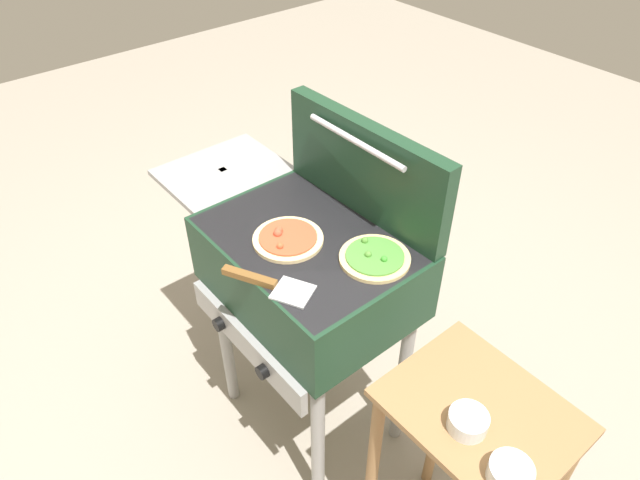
{
  "coord_description": "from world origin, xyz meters",
  "views": [
    {
      "loc": [
        1.03,
        -0.81,
        1.97
      ],
      "look_at": [
        0.05,
        0.0,
        0.92
      ],
      "focal_mm": 32.1,
      "sensor_mm": 36.0,
      "label": 1
    }
  ],
  "objects_px": {
    "spatula": "(267,283)",
    "prep_table": "(466,459)",
    "pizza_pepperoni": "(288,238)",
    "topping_bowl_far": "(510,473)",
    "topping_bowl_near": "(468,422)",
    "pizza_veggie": "(375,257)",
    "grill": "(306,271)"
  },
  "relations": [
    {
      "from": "pizza_pepperoni",
      "to": "prep_table",
      "type": "bearing_deg",
      "value": 5.03
    },
    {
      "from": "pizza_veggie",
      "to": "topping_bowl_far",
      "type": "bearing_deg",
      "value": -15.93
    },
    {
      "from": "pizza_pepperoni",
      "to": "topping_bowl_near",
      "type": "xyz_separation_m",
      "value": [
        0.69,
        -0.01,
        -0.11
      ]
    },
    {
      "from": "prep_table",
      "to": "topping_bowl_near",
      "type": "xyz_separation_m",
      "value": [
        0.01,
        -0.07,
        0.25
      ]
    },
    {
      "from": "topping_bowl_near",
      "to": "topping_bowl_far",
      "type": "bearing_deg",
      "value": -11.76
    },
    {
      "from": "pizza_pepperoni",
      "to": "topping_bowl_near",
      "type": "relative_size",
      "value": 2.21
    },
    {
      "from": "spatula",
      "to": "prep_table",
      "type": "distance_m",
      "value": 0.71
    },
    {
      "from": "topping_bowl_far",
      "to": "pizza_veggie",
      "type": "bearing_deg",
      "value": 164.07
    },
    {
      "from": "pizza_veggie",
      "to": "spatula",
      "type": "distance_m",
      "value": 0.31
    },
    {
      "from": "spatula",
      "to": "topping_bowl_near",
      "type": "relative_size",
      "value": 2.73
    },
    {
      "from": "spatula",
      "to": "prep_table",
      "type": "xyz_separation_m",
      "value": [
        0.57,
        0.21,
        -0.35
      ]
    },
    {
      "from": "spatula",
      "to": "pizza_veggie",
      "type": "bearing_deg",
      "value": 69.78
    },
    {
      "from": "prep_table",
      "to": "topping_bowl_far",
      "type": "bearing_deg",
      "value": -33.12
    },
    {
      "from": "grill",
      "to": "topping_bowl_far",
      "type": "bearing_deg",
      "value": -6.35
    },
    {
      "from": "grill",
      "to": "topping_bowl_near",
      "type": "xyz_separation_m",
      "value": [
        0.68,
        -0.06,
        0.05
      ]
    },
    {
      "from": "topping_bowl_near",
      "to": "spatula",
      "type": "bearing_deg",
      "value": -165.69
    },
    {
      "from": "pizza_pepperoni",
      "to": "topping_bowl_far",
      "type": "distance_m",
      "value": 0.84
    },
    {
      "from": "topping_bowl_far",
      "to": "spatula",
      "type": "bearing_deg",
      "value": -170.58
    },
    {
      "from": "pizza_veggie",
      "to": "spatula",
      "type": "height_order",
      "value": "pizza_veggie"
    },
    {
      "from": "pizza_pepperoni",
      "to": "pizza_veggie",
      "type": "xyz_separation_m",
      "value": [
        0.22,
        0.14,
        -0.0
      ]
    },
    {
      "from": "grill",
      "to": "spatula",
      "type": "xyz_separation_m",
      "value": [
        0.1,
        -0.21,
        0.15
      ]
    },
    {
      "from": "grill",
      "to": "topping_bowl_near",
      "type": "bearing_deg",
      "value": -5.24
    },
    {
      "from": "grill",
      "to": "pizza_pepperoni",
      "type": "relative_size",
      "value": 4.61
    },
    {
      "from": "grill",
      "to": "prep_table",
      "type": "xyz_separation_m",
      "value": [
        0.67,
        0.0,
        -0.2
      ]
    },
    {
      "from": "pizza_pepperoni",
      "to": "topping_bowl_near",
      "type": "height_order",
      "value": "pizza_pepperoni"
    },
    {
      "from": "pizza_pepperoni",
      "to": "topping_bowl_far",
      "type": "relative_size",
      "value": 2.15
    },
    {
      "from": "pizza_veggie",
      "to": "topping_bowl_far",
      "type": "relative_size",
      "value": 2.09
    },
    {
      "from": "grill",
      "to": "topping_bowl_far",
      "type": "xyz_separation_m",
      "value": [
        0.82,
        -0.09,
        0.05
      ]
    },
    {
      "from": "prep_table",
      "to": "pizza_pepperoni",
      "type": "bearing_deg",
      "value": -174.97
    },
    {
      "from": "pizza_pepperoni",
      "to": "spatula",
      "type": "height_order",
      "value": "pizza_pepperoni"
    },
    {
      "from": "grill",
      "to": "spatula",
      "type": "height_order",
      "value": "spatula"
    },
    {
      "from": "pizza_veggie",
      "to": "topping_bowl_near",
      "type": "height_order",
      "value": "pizza_veggie"
    }
  ]
}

